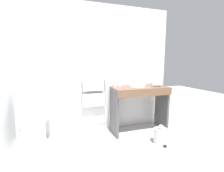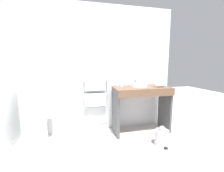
{
  "view_description": "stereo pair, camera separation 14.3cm",
  "coord_description": "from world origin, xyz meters",
  "px_view_note": "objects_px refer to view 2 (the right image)",
  "views": [
    {
      "loc": [
        -0.52,
        -1.35,
        1.29
      ],
      "look_at": [
        0.13,
        0.79,
        0.96
      ],
      "focal_mm": 24.0,
      "sensor_mm": 36.0,
      "label": 1
    },
    {
      "loc": [
        -0.38,
        -1.39,
        1.29
      ],
      "look_at": [
        0.13,
        0.79,
        0.96
      ],
      "focal_mm": 24.0,
      "sensor_mm": 36.0,
      "label": 2
    }
  ],
  "objects_px": {
    "sink_basin": "(139,85)",
    "trash_bin": "(162,137)",
    "hair_dryer": "(160,85)",
    "cup_near_wall": "(117,84)",
    "towel_radiator": "(95,95)",
    "cup_near_edge": "(122,84)",
    "toilet": "(36,124)"
  },
  "relations": [
    {
      "from": "sink_basin",
      "to": "trash_bin",
      "type": "xyz_separation_m",
      "value": [
        0.17,
        -0.57,
        -0.77
      ]
    },
    {
      "from": "hair_dryer",
      "to": "trash_bin",
      "type": "relative_size",
      "value": 0.69
    },
    {
      "from": "cup_near_wall",
      "to": "trash_bin",
      "type": "xyz_separation_m",
      "value": [
        0.55,
        -0.7,
        -0.78
      ]
    },
    {
      "from": "towel_radiator",
      "to": "cup_near_edge",
      "type": "bearing_deg",
      "value": -12.24
    },
    {
      "from": "toilet",
      "to": "towel_radiator",
      "type": "height_order",
      "value": "towel_radiator"
    },
    {
      "from": "towel_radiator",
      "to": "cup_near_wall",
      "type": "height_order",
      "value": "towel_radiator"
    },
    {
      "from": "sink_basin",
      "to": "cup_near_wall",
      "type": "xyz_separation_m",
      "value": [
        -0.39,
        0.13,
        0.01
      ]
    },
    {
      "from": "towel_radiator",
      "to": "cup_near_wall",
      "type": "bearing_deg",
      "value": -8.96
    },
    {
      "from": "hair_dryer",
      "to": "towel_radiator",
      "type": "bearing_deg",
      "value": 166.26
    },
    {
      "from": "towel_radiator",
      "to": "cup_near_wall",
      "type": "distance_m",
      "value": 0.47
    },
    {
      "from": "sink_basin",
      "to": "cup_near_edge",
      "type": "relative_size",
      "value": 3.32
    },
    {
      "from": "sink_basin",
      "to": "cup_near_wall",
      "type": "height_order",
      "value": "cup_near_wall"
    },
    {
      "from": "toilet",
      "to": "towel_radiator",
      "type": "xyz_separation_m",
      "value": [
        0.98,
        0.29,
        0.36
      ]
    },
    {
      "from": "towel_radiator",
      "to": "cup_near_edge",
      "type": "height_order",
      "value": "towel_radiator"
    },
    {
      "from": "cup_near_edge",
      "to": "towel_radiator",
      "type": "bearing_deg",
      "value": 167.76
    },
    {
      "from": "hair_dryer",
      "to": "cup_near_edge",
      "type": "bearing_deg",
      "value": 165.21
    },
    {
      "from": "toilet",
      "to": "sink_basin",
      "type": "relative_size",
      "value": 2.38
    },
    {
      "from": "toilet",
      "to": "cup_near_wall",
      "type": "distance_m",
      "value": 1.52
    },
    {
      "from": "hair_dryer",
      "to": "sink_basin",
      "type": "bearing_deg",
      "value": 165.81
    },
    {
      "from": "towel_radiator",
      "to": "sink_basin",
      "type": "relative_size",
      "value": 3.22
    },
    {
      "from": "cup_near_edge",
      "to": "trash_bin",
      "type": "relative_size",
      "value": 0.31
    },
    {
      "from": "cup_near_edge",
      "to": "sink_basin",
      "type": "bearing_deg",
      "value": -15.49
    },
    {
      "from": "towel_radiator",
      "to": "hair_dryer",
      "type": "distance_m",
      "value": 1.22
    },
    {
      "from": "toilet",
      "to": "trash_bin",
      "type": "xyz_separation_m",
      "value": [
        1.94,
        -0.47,
        -0.2
      ]
    },
    {
      "from": "cup_near_edge",
      "to": "hair_dryer",
      "type": "height_order",
      "value": "cup_near_edge"
    },
    {
      "from": "towel_radiator",
      "to": "sink_basin",
      "type": "height_order",
      "value": "towel_radiator"
    },
    {
      "from": "towel_radiator",
      "to": "sink_basin",
      "type": "bearing_deg",
      "value": -13.53
    },
    {
      "from": "toilet",
      "to": "hair_dryer",
      "type": "height_order",
      "value": "hair_dryer"
    },
    {
      "from": "toilet",
      "to": "cup_near_edge",
      "type": "distance_m",
      "value": 1.58
    },
    {
      "from": "toilet",
      "to": "trash_bin",
      "type": "height_order",
      "value": "toilet"
    },
    {
      "from": "cup_near_wall",
      "to": "trash_bin",
      "type": "height_order",
      "value": "cup_near_wall"
    },
    {
      "from": "trash_bin",
      "to": "towel_radiator",
      "type": "bearing_deg",
      "value": 141.66
    }
  ]
}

